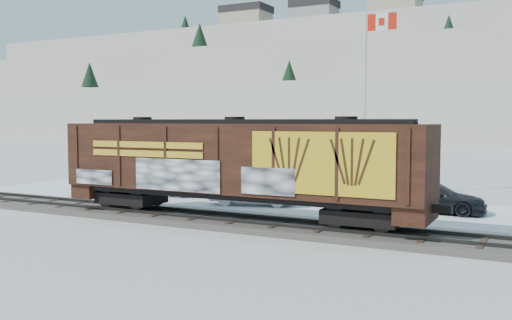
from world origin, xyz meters
The scene contains 9 objects.
ground centered at (0.00, 0.00, 0.00)m, with size 500.00×500.00×0.00m, color white.
rail_track centered at (0.00, 0.00, 0.15)m, with size 50.00×3.40×0.43m.
parking_strip centered at (0.00, 7.50, 0.01)m, with size 40.00×8.00×0.03m, color white.
hillside centered at (-0.05, 139.79, 14.37)m, with size 360.00×110.00×93.00m.
hopper_railcar centered at (1.67, -0.01, 2.82)m, with size 17.07×3.06×4.29m.
flagpole centered at (3.97, 12.23, 4.14)m, with size 2.30×0.90×11.25m.
car_silver centered at (-4.54, 7.12, 0.87)m, with size 1.98×4.92×1.68m, color #9FA1A5.
car_white centered at (-0.29, 5.58, 0.84)m, with size 1.71×4.90×1.61m, color silver.
car_dark centered at (8.79, 7.60, 0.79)m, with size 2.13×5.24×1.52m, color black.
Camera 1 is at (14.15, -21.83, 4.67)m, focal length 40.00 mm.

